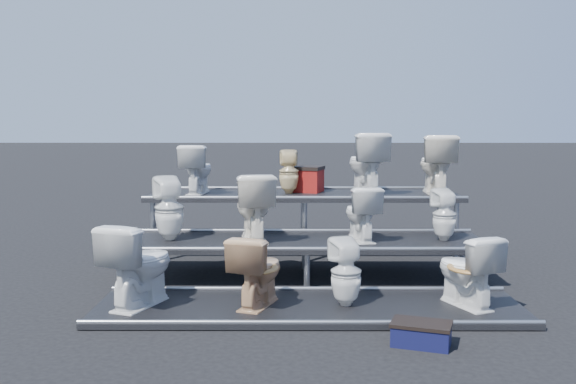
{
  "coord_description": "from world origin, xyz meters",
  "views": [
    {
      "loc": [
        -0.18,
        -7.45,
        1.91
      ],
      "look_at": [
        -0.21,
        0.1,
        1.02
      ],
      "focal_mm": 40.0,
      "sensor_mm": 36.0,
      "label": 1
    }
  ],
  "objects_px": {
    "toilet_7": "(444,215)",
    "toilet_10": "(366,163)",
    "toilet_3": "(466,270)",
    "toilet_11": "(436,164)",
    "toilet_1": "(257,270)",
    "toilet_8": "(197,169)",
    "toilet_2": "(346,272)",
    "toilet_9": "(289,172)",
    "toilet_0": "(139,264)",
    "red_crate": "(306,181)",
    "toilet_4": "(169,208)",
    "toilet_6": "(361,213)",
    "toilet_5": "(254,207)",
    "step_stool": "(421,335)"
  },
  "relations": [
    {
      "from": "toilet_2",
      "to": "toilet_7",
      "type": "xyz_separation_m",
      "value": [
        1.26,
        1.3,
        0.37
      ]
    },
    {
      "from": "toilet_6",
      "to": "toilet_8",
      "type": "xyz_separation_m",
      "value": [
        -2.11,
        1.3,
        0.41
      ]
    },
    {
      "from": "toilet_9",
      "to": "toilet_11",
      "type": "bearing_deg",
      "value": 178.18
    },
    {
      "from": "toilet_0",
      "to": "toilet_2",
      "type": "bearing_deg",
      "value": -157.54
    },
    {
      "from": "toilet_3",
      "to": "red_crate",
      "type": "distance_m",
      "value": 3.23
    },
    {
      "from": "toilet_5",
      "to": "toilet_1",
      "type": "bearing_deg",
      "value": 84.55
    },
    {
      "from": "toilet_5",
      "to": "toilet_8",
      "type": "bearing_deg",
      "value": -67.02
    },
    {
      "from": "toilet_9",
      "to": "toilet_2",
      "type": "bearing_deg",
      "value": 100.47
    },
    {
      "from": "toilet_5",
      "to": "toilet_9",
      "type": "relative_size",
      "value": 1.33
    },
    {
      "from": "toilet_8",
      "to": "toilet_11",
      "type": "bearing_deg",
      "value": -173.4
    },
    {
      "from": "toilet_1",
      "to": "toilet_7",
      "type": "relative_size",
      "value": 1.17
    },
    {
      "from": "toilet_6",
      "to": "toilet_2",
      "type": "bearing_deg",
      "value": 67.55
    },
    {
      "from": "toilet_2",
      "to": "toilet_3",
      "type": "xyz_separation_m",
      "value": [
        1.18,
        0.0,
        0.02
      ]
    },
    {
      "from": "toilet_3",
      "to": "toilet_0",
      "type": "bearing_deg",
      "value": -23.5
    },
    {
      "from": "toilet_2",
      "to": "toilet_6",
      "type": "height_order",
      "value": "toilet_6"
    },
    {
      "from": "toilet_2",
      "to": "toilet_11",
      "type": "height_order",
      "value": "toilet_11"
    },
    {
      "from": "toilet_9",
      "to": "toilet_10",
      "type": "distance_m",
      "value": 1.06
    },
    {
      "from": "toilet_0",
      "to": "toilet_10",
      "type": "bearing_deg",
      "value": -111.67
    },
    {
      "from": "toilet_2",
      "to": "toilet_7",
      "type": "height_order",
      "value": "toilet_7"
    },
    {
      "from": "toilet_2",
      "to": "step_stool",
      "type": "distance_m",
      "value": 1.14
    },
    {
      "from": "toilet_3",
      "to": "toilet_7",
      "type": "distance_m",
      "value": 1.35
    },
    {
      "from": "toilet_3",
      "to": "toilet_9",
      "type": "bearing_deg",
      "value": -79.62
    },
    {
      "from": "toilet_9",
      "to": "toilet_10",
      "type": "bearing_deg",
      "value": 178.18
    },
    {
      "from": "toilet_3",
      "to": "toilet_8",
      "type": "distance_m",
      "value": 4.05
    },
    {
      "from": "toilet_7",
      "to": "toilet_10",
      "type": "distance_m",
      "value": 1.6
    },
    {
      "from": "toilet_4",
      "to": "toilet_9",
      "type": "height_order",
      "value": "toilet_9"
    },
    {
      "from": "toilet_10",
      "to": "red_crate",
      "type": "distance_m",
      "value": 0.88
    },
    {
      "from": "toilet_0",
      "to": "toilet_1",
      "type": "height_order",
      "value": "toilet_0"
    },
    {
      "from": "toilet_6",
      "to": "toilet_8",
      "type": "distance_m",
      "value": 2.51
    },
    {
      "from": "toilet_2",
      "to": "toilet_0",
      "type": "bearing_deg",
      "value": -17.61
    },
    {
      "from": "toilet_3",
      "to": "toilet_9",
      "type": "height_order",
      "value": "toilet_9"
    },
    {
      "from": "toilet_2",
      "to": "toilet_1",
      "type": "bearing_deg",
      "value": -17.61
    },
    {
      "from": "toilet_6",
      "to": "red_crate",
      "type": "xyz_separation_m",
      "value": [
        -0.61,
        1.5,
        0.23
      ]
    },
    {
      "from": "red_crate",
      "to": "step_stool",
      "type": "relative_size",
      "value": 0.91
    },
    {
      "from": "toilet_2",
      "to": "toilet_7",
      "type": "bearing_deg",
      "value": -151.81
    },
    {
      "from": "toilet_10",
      "to": "step_stool",
      "type": "bearing_deg",
      "value": 81.82
    },
    {
      "from": "toilet_3",
      "to": "toilet_11",
      "type": "xyz_separation_m",
      "value": [
        0.27,
        2.6,
        0.85
      ]
    },
    {
      "from": "toilet_4",
      "to": "toilet_6",
      "type": "relative_size",
      "value": 1.17
    },
    {
      "from": "toilet_1",
      "to": "toilet_10",
      "type": "bearing_deg",
      "value": -97.7
    },
    {
      "from": "toilet_11",
      "to": "step_stool",
      "type": "relative_size",
      "value": 1.71
    },
    {
      "from": "toilet_1",
      "to": "toilet_7",
      "type": "xyz_separation_m",
      "value": [
        2.13,
        1.3,
        0.35
      ]
    },
    {
      "from": "toilet_7",
      "to": "step_stool",
      "type": "bearing_deg",
      "value": 59.45
    },
    {
      "from": "toilet_11",
      "to": "toilet_10",
      "type": "bearing_deg",
      "value": 0.93
    },
    {
      "from": "toilet_3",
      "to": "toilet_5",
      "type": "bearing_deg",
      "value": -54.59
    },
    {
      "from": "toilet_1",
      "to": "toilet_8",
      "type": "height_order",
      "value": "toilet_8"
    },
    {
      "from": "toilet_4",
      "to": "toilet_1",
      "type": "bearing_deg",
      "value": 105.74
    },
    {
      "from": "toilet_7",
      "to": "toilet_3",
      "type": "bearing_deg",
      "value": 73.28
    },
    {
      "from": "toilet_1",
      "to": "toilet_10",
      "type": "relative_size",
      "value": 0.85
    },
    {
      "from": "toilet_1",
      "to": "toilet_4",
      "type": "relative_size",
      "value": 0.94
    },
    {
      "from": "toilet_7",
      "to": "toilet_9",
      "type": "bearing_deg",
      "value": -48.37
    }
  ]
}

